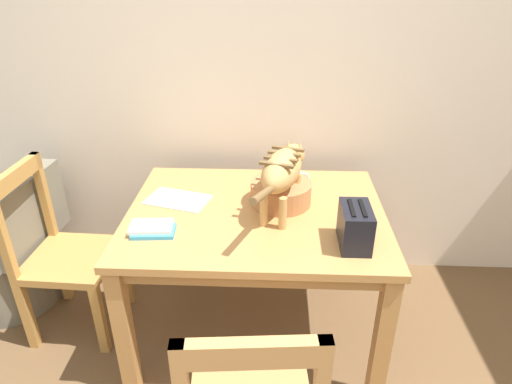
{
  "coord_description": "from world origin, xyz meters",
  "views": [
    {
      "loc": [
        0.1,
        -0.41,
        1.78
      ],
      "look_at": [
        0.02,
        1.41,
        0.83
      ],
      "focal_mm": 31.37,
      "sensor_mm": 36.0,
      "label": 1
    }
  ],
  "objects_px": {
    "dining_table": "(256,227)",
    "book_stack": "(152,229)",
    "saucer_bowl": "(292,190)",
    "magazine": "(178,200)",
    "wicker_basket": "(281,192)",
    "cat": "(283,170)",
    "coffee_mug": "(294,179)",
    "wicker_armchair": "(7,257)",
    "toaster": "(355,227)",
    "wooden_chair_far": "(63,255)"
  },
  "relations": [
    {
      "from": "cat",
      "to": "saucer_bowl",
      "type": "height_order",
      "value": "cat"
    },
    {
      "from": "book_stack",
      "to": "wicker_armchair",
      "type": "xyz_separation_m",
      "value": [
        -0.99,
        0.41,
        -0.48
      ]
    },
    {
      "from": "cat",
      "to": "book_stack",
      "type": "xyz_separation_m",
      "value": [
        -0.56,
        -0.21,
        -0.19
      ]
    },
    {
      "from": "cat",
      "to": "toaster",
      "type": "relative_size",
      "value": 3.24
    },
    {
      "from": "book_stack",
      "to": "wicker_armchair",
      "type": "distance_m",
      "value": 1.18
    },
    {
      "from": "dining_table",
      "to": "book_stack",
      "type": "distance_m",
      "value": 0.5
    },
    {
      "from": "toaster",
      "to": "wicker_armchair",
      "type": "height_order",
      "value": "toaster"
    },
    {
      "from": "book_stack",
      "to": "wicker_basket",
      "type": "relative_size",
      "value": 0.69
    },
    {
      "from": "coffee_mug",
      "to": "wicker_basket",
      "type": "xyz_separation_m",
      "value": [
        -0.06,
        -0.11,
        -0.02
      ]
    },
    {
      "from": "cat",
      "to": "magazine",
      "type": "height_order",
      "value": "cat"
    },
    {
      "from": "magazine",
      "to": "wicker_basket",
      "type": "height_order",
      "value": "wicker_basket"
    },
    {
      "from": "dining_table",
      "to": "wooden_chair_far",
      "type": "relative_size",
      "value": 1.31
    },
    {
      "from": "saucer_bowl",
      "to": "magazine",
      "type": "height_order",
      "value": "saucer_bowl"
    },
    {
      "from": "dining_table",
      "to": "wicker_armchair",
      "type": "relative_size",
      "value": 1.55
    },
    {
      "from": "book_stack",
      "to": "saucer_bowl",
      "type": "bearing_deg",
      "value": 33.21
    },
    {
      "from": "coffee_mug",
      "to": "wicker_armchair",
      "type": "height_order",
      "value": "coffee_mug"
    },
    {
      "from": "saucer_bowl",
      "to": "toaster",
      "type": "height_order",
      "value": "toaster"
    },
    {
      "from": "dining_table",
      "to": "book_stack",
      "type": "bearing_deg",
      "value": -154.8
    },
    {
      "from": "wicker_basket",
      "to": "toaster",
      "type": "bearing_deg",
      "value": -48.97
    },
    {
      "from": "wooden_chair_far",
      "to": "wicker_armchair",
      "type": "bearing_deg",
      "value": -111.73
    },
    {
      "from": "dining_table",
      "to": "wooden_chair_far",
      "type": "xyz_separation_m",
      "value": [
        -0.98,
        0.0,
        -0.2
      ]
    },
    {
      "from": "cat",
      "to": "magazine",
      "type": "bearing_deg",
      "value": -173.34
    },
    {
      "from": "wooden_chair_far",
      "to": "coffee_mug",
      "type": "bearing_deg",
      "value": 101.66
    },
    {
      "from": "saucer_bowl",
      "to": "coffee_mug",
      "type": "relative_size",
      "value": 1.56
    },
    {
      "from": "book_stack",
      "to": "wicker_armchair",
      "type": "bearing_deg",
      "value": 157.51
    },
    {
      "from": "saucer_bowl",
      "to": "magazine",
      "type": "relative_size",
      "value": 0.66
    },
    {
      "from": "book_stack",
      "to": "wicker_basket",
      "type": "height_order",
      "value": "wicker_basket"
    },
    {
      "from": "saucer_bowl",
      "to": "toaster",
      "type": "bearing_deg",
      "value": -62.28
    },
    {
      "from": "book_stack",
      "to": "toaster",
      "type": "height_order",
      "value": "toaster"
    },
    {
      "from": "coffee_mug",
      "to": "wicker_armchair",
      "type": "xyz_separation_m",
      "value": [
        -1.61,
        0.01,
        -0.54
      ]
    },
    {
      "from": "coffee_mug",
      "to": "cat",
      "type": "bearing_deg",
      "value": -107.11
    },
    {
      "from": "wicker_armchair",
      "to": "magazine",
      "type": "bearing_deg",
      "value": -92.44
    },
    {
      "from": "coffee_mug",
      "to": "magazine",
      "type": "bearing_deg",
      "value": -169.31
    },
    {
      "from": "dining_table",
      "to": "coffee_mug",
      "type": "distance_m",
      "value": 0.31
    },
    {
      "from": "book_stack",
      "to": "wooden_chair_far",
      "type": "height_order",
      "value": "wooden_chair_far"
    },
    {
      "from": "magazine",
      "to": "cat",
      "type": "bearing_deg",
      "value": 6.25
    },
    {
      "from": "magazine",
      "to": "wicker_armchair",
      "type": "xyz_separation_m",
      "value": [
        -1.04,
        0.12,
        -0.46
      ]
    },
    {
      "from": "saucer_bowl",
      "to": "book_stack",
      "type": "xyz_separation_m",
      "value": [
        -0.62,
        -0.4,
        0.0
      ]
    },
    {
      "from": "cat",
      "to": "wicker_armchair",
      "type": "relative_size",
      "value": 0.83
    },
    {
      "from": "dining_table",
      "to": "coffee_mug",
      "type": "xyz_separation_m",
      "value": [
        0.18,
        0.2,
        0.17
      ]
    },
    {
      "from": "wicker_basket",
      "to": "wicker_armchair",
      "type": "xyz_separation_m",
      "value": [
        -1.55,
        0.12,
        -0.52
      ]
    },
    {
      "from": "book_stack",
      "to": "toaster",
      "type": "distance_m",
      "value": 0.86
    },
    {
      "from": "wooden_chair_far",
      "to": "cat",
      "type": "bearing_deg",
      "value": 92.32
    },
    {
      "from": "dining_table",
      "to": "cat",
      "type": "relative_size",
      "value": 1.86
    },
    {
      "from": "wicker_armchair",
      "to": "book_stack",
      "type": "bearing_deg",
      "value": -108.59
    },
    {
      "from": "wooden_chair_far",
      "to": "magazine",
      "type": "bearing_deg",
      "value": 100.34
    },
    {
      "from": "book_stack",
      "to": "wooden_chair_far",
      "type": "relative_size",
      "value": 0.22
    },
    {
      "from": "toaster",
      "to": "wooden_chair_far",
      "type": "distance_m",
      "value": 1.47
    },
    {
      "from": "coffee_mug",
      "to": "magazine",
      "type": "height_order",
      "value": "coffee_mug"
    },
    {
      "from": "coffee_mug",
      "to": "wicker_basket",
      "type": "distance_m",
      "value": 0.13
    }
  ]
}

